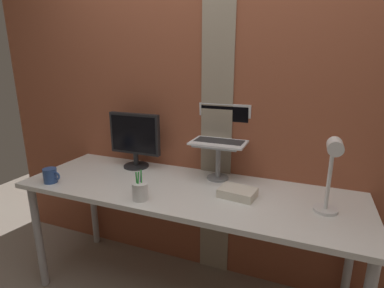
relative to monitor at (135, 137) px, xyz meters
The scene contains 9 objects.
brick_wall_back 0.68m from the monitor, 17.28° to the left, with size 3.69×0.15×2.62m.
desk 0.60m from the monitor, 24.00° to the right, with size 2.04×0.67×0.77m.
monitor is the anchor object (origin of this frame).
laptop_stand 0.62m from the monitor, ahead, with size 0.28×0.22×0.24m.
laptop 0.62m from the monitor, ahead, with size 0.34×0.26×0.24m.
desk_lamp 1.28m from the monitor, 12.03° to the right, with size 0.12×0.20×0.40m.
pen_cup 0.57m from the monitor, 55.55° to the right, with size 0.09×0.09×0.17m.
coffee_mug 0.59m from the monitor, 127.16° to the right, with size 0.12×0.08×0.09m.
paper_clutter_stack 0.85m from the monitor, 15.03° to the right, with size 0.20×0.14×0.05m, color silver.
Camera 1 is at (0.56, -1.43, 1.51)m, focal length 28.04 mm.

